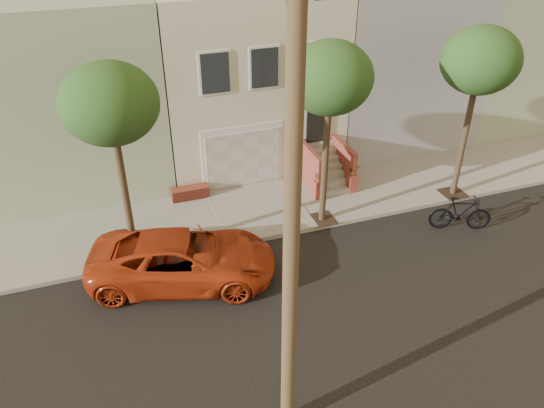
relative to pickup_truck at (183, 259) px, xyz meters
name	(u,v)px	position (x,y,z in m)	size (l,w,h in m)	color
ground	(344,299)	(4.20, -2.46, -0.77)	(90.00, 90.00, 0.00)	black
sidewalk	(281,205)	(4.20, 2.89, -0.69)	(40.00, 3.70, 0.15)	gray
house_row	(235,66)	(4.20, 8.73, 2.88)	(33.10, 11.70, 7.00)	beige
tree_left	(110,105)	(-1.30, 1.44, 4.49)	(2.70, 2.57, 6.30)	#2D2116
tree_mid	(330,79)	(5.20, 1.44, 4.49)	(2.70, 2.57, 6.30)	#2D2116
tree_right	(480,61)	(10.70, 1.44, 4.49)	(2.70, 2.57, 6.30)	#2D2116
pickup_truck	(183,259)	(0.00, 0.00, 0.00)	(2.55, 5.54, 1.54)	#B13413
motorcycle	(460,213)	(9.55, -0.47, -0.13)	(0.60, 2.13, 1.28)	black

